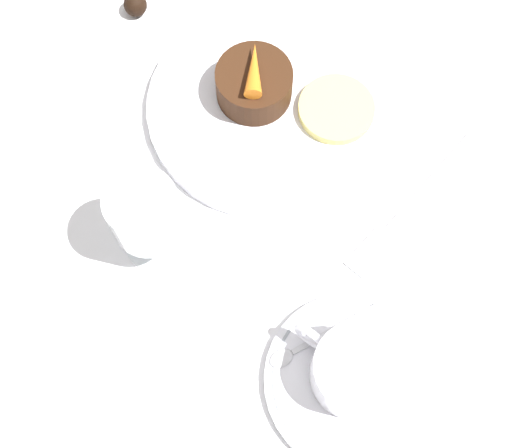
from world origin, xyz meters
TOP-DOWN VIEW (x-y plane):
  - ground_plane at (0.00, 0.00)m, footprint 3.00×3.00m
  - dinner_plate at (0.01, -0.04)m, footprint 0.24×0.24m
  - saucer at (-0.22, 0.14)m, footprint 0.16×0.16m
  - coffee_cup at (-0.22, 0.14)m, footprint 0.10×0.08m
  - spoon at (-0.17, 0.13)m, footprint 0.06×0.11m
  - wine_glass at (0.01, 0.14)m, footprint 0.06×0.06m
  - fork at (-0.17, -0.02)m, footprint 0.03×0.20m
  - dessert_cake at (0.02, -0.04)m, footprint 0.08×0.08m
  - carrot_garnish at (0.02, -0.04)m, footprint 0.05×0.06m
  - pineapple_slice at (-0.06, -0.07)m, footprint 0.08×0.08m
  - chocolate_truffle at (0.19, -0.05)m, footprint 0.03×0.03m

SIDE VIEW (x-z plane):
  - ground_plane at x=0.00m, z-range 0.00..0.00m
  - fork at x=-0.17m, z-range 0.00..0.01m
  - saucer at x=-0.22m, z-range 0.00..0.01m
  - dinner_plate at x=0.01m, z-range 0.00..0.02m
  - spoon at x=-0.17m, z-range 0.01..0.01m
  - chocolate_truffle at x=0.19m, z-range 0.00..0.03m
  - pineapple_slice at x=-0.06m, z-range 0.01..0.02m
  - dessert_cake at x=0.02m, z-range 0.01..0.05m
  - coffee_cup at x=-0.22m, z-range 0.01..0.06m
  - carrot_garnish at x=0.02m, z-range 0.05..0.07m
  - wine_glass at x=0.01m, z-range 0.02..0.12m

